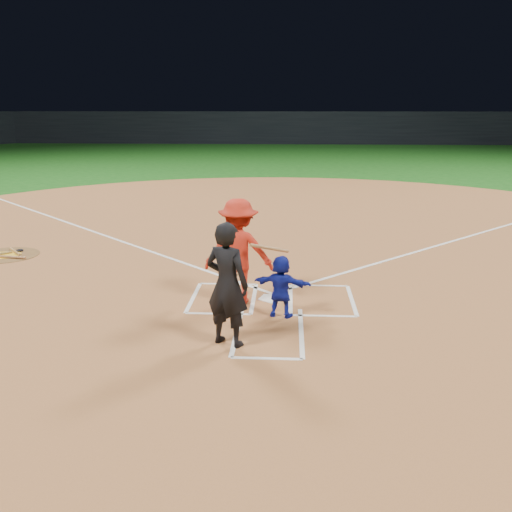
# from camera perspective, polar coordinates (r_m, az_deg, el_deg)

# --- Properties ---
(ground) EXTENTS (120.00, 120.00, 0.00)m
(ground) POSITION_cam_1_polar(r_m,az_deg,el_deg) (11.46, 1.62, -4.35)
(ground) COLOR #124912
(ground) RESTS_ON ground
(home_plate_dirt) EXTENTS (28.00, 28.00, 0.01)m
(home_plate_dirt) POSITION_cam_1_polar(r_m,az_deg,el_deg) (17.24, 2.21, 2.22)
(home_plate_dirt) COLOR #955930
(home_plate_dirt) RESTS_ON ground
(stadium_wall_far) EXTENTS (80.00, 1.20, 3.20)m
(stadium_wall_far) POSITION_cam_1_polar(r_m,az_deg,el_deg) (58.86, 3.06, 12.69)
(stadium_wall_far) COLOR black
(stadium_wall_far) RESTS_ON ground
(home_plate) EXTENTS (0.60, 0.60, 0.02)m
(home_plate) POSITION_cam_1_polar(r_m,az_deg,el_deg) (11.45, 1.62, -4.25)
(home_plate) COLOR white
(home_plate) RESTS_ON home_plate_dirt
(on_deck_circle) EXTENTS (1.70, 1.70, 0.01)m
(on_deck_circle) POSITION_cam_1_polar(r_m,az_deg,el_deg) (16.09, -23.80, 0.08)
(on_deck_circle) COLOR brown
(on_deck_circle) RESTS_ON home_plate_dirt
(on_deck_logo) EXTENTS (0.80, 0.80, 0.00)m
(on_deck_logo) POSITION_cam_1_polar(r_m,az_deg,el_deg) (16.09, -23.80, 0.10)
(on_deck_logo) COLOR gold
(on_deck_logo) RESTS_ON on_deck_circle
(on_deck_bat_a) EXTENTS (0.60, 0.67, 0.06)m
(on_deck_bat_a) POSITION_cam_1_polar(r_m,az_deg,el_deg) (16.23, -22.95, 0.42)
(on_deck_bat_a) COLOR #A7763D
(on_deck_bat_a) RESTS_ON on_deck_circle
(on_deck_bat_c) EXTENTS (0.84, 0.19, 0.06)m
(on_deck_bat_c) POSITION_cam_1_polar(r_m,az_deg,el_deg) (15.69, -23.32, -0.09)
(on_deck_bat_c) COLOR #935E36
(on_deck_bat_c) RESTS_ON on_deck_circle
(bat_weight_donut) EXTENTS (0.19, 0.19, 0.05)m
(bat_weight_donut) POSITION_cam_1_polar(r_m,az_deg,el_deg) (16.34, -22.57, 0.52)
(bat_weight_donut) COLOR black
(bat_weight_donut) RESTS_ON on_deck_circle
(catcher) EXTENTS (1.12, 0.58, 1.15)m
(catcher) POSITION_cam_1_polar(r_m,az_deg,el_deg) (10.36, 2.52, -3.04)
(catcher) COLOR #131E9C
(catcher) RESTS_ON home_plate_dirt
(umpire) EXTENTS (0.87, 0.75, 2.02)m
(umpire) POSITION_cam_1_polar(r_m,az_deg,el_deg) (9.03, -2.90, -2.85)
(umpire) COLOR black
(umpire) RESTS_ON home_plate_dirt
(chalk_markings) EXTENTS (28.35, 17.32, 0.01)m
(chalk_markings) POSITION_cam_1_polar(r_m,az_deg,el_deg) (16.54, 2.16, 1.71)
(chalk_markings) COLOR white
(chalk_markings) RESTS_ON home_plate_dirt
(batter_at_plate) EXTENTS (1.64, 0.78, 2.05)m
(batter_at_plate) POSITION_cam_1_polar(r_m,az_deg,el_deg) (10.99, -1.75, 0.45)
(batter_at_plate) COLOR red
(batter_at_plate) RESTS_ON home_plate_dirt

